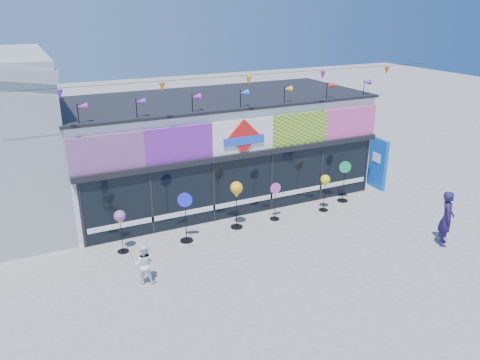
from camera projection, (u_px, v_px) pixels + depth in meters
ground at (290, 255)px, 14.94m from camera, size 80.00×80.00×0.00m
kite_shop at (216, 146)px, 19.22m from camera, size 16.00×5.70×5.31m
blue_sign at (378, 163)px, 20.14m from camera, size 0.25×1.10×2.18m
spinner_0 at (120, 219)px, 14.74m from camera, size 0.37×0.37×1.46m
spinner_1 at (186, 216)px, 15.52m from camera, size 0.47×0.45×1.75m
spinner_2 at (236, 191)px, 16.32m from camera, size 0.44×0.44×1.75m
spinner_3 at (275, 200)px, 17.18m from camera, size 0.41×0.37×1.44m
spinner_4 at (325, 182)px, 17.79m from camera, size 0.37×0.37×1.46m
spinner_5 at (344, 180)px, 18.76m from camera, size 0.46×0.43×1.70m
adult_man at (447, 218)px, 15.31m from camera, size 0.81×0.80×1.88m
child at (144, 264)px, 13.26m from camera, size 0.68×0.57×1.22m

